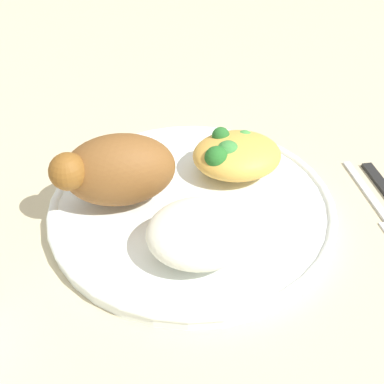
% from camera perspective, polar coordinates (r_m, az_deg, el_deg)
% --- Properties ---
extents(ground_plane, '(2.00, 2.00, 0.00)m').
position_cam_1_polar(ground_plane, '(0.51, 0.00, -2.44)').
color(ground_plane, '#C4B792').
extents(plate, '(0.30, 0.30, 0.02)m').
position_cam_1_polar(plate, '(0.50, 0.00, -1.64)').
color(plate, white).
rests_on(plate, ground_plane).
extents(roasted_chicken, '(0.12, 0.07, 0.07)m').
position_cam_1_polar(roasted_chicken, '(0.48, -9.04, 2.62)').
color(roasted_chicken, brown).
rests_on(roasted_chicken, plate).
extents(rice_pile, '(0.10, 0.09, 0.04)m').
position_cam_1_polar(rice_pile, '(0.43, 0.95, -4.83)').
color(rice_pile, white).
rests_on(rice_pile, plate).
extents(mac_cheese_with_broccoli, '(0.10, 0.08, 0.04)m').
position_cam_1_polar(mac_cheese_with_broccoli, '(0.53, 5.16, 4.48)').
color(mac_cheese_with_broccoli, gold).
rests_on(mac_cheese_with_broccoli, plate).
extents(fork, '(0.02, 0.14, 0.01)m').
position_cam_1_polar(fork, '(0.55, 21.08, -1.31)').
color(fork, silver).
rests_on(fork, ground_plane).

